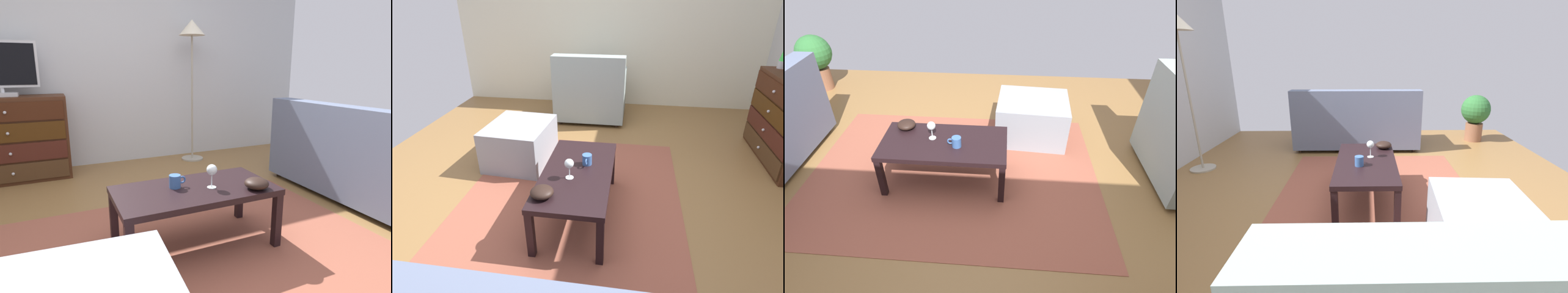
# 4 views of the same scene
# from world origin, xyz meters

# --- Properties ---
(ground_plane) EXTENTS (5.78, 4.91, 0.05)m
(ground_plane) POSITION_xyz_m (0.00, 0.00, -0.03)
(ground_plane) COLOR olive
(wall_plain_left) EXTENTS (0.12, 4.91, 2.50)m
(wall_plain_left) POSITION_xyz_m (-2.65, 0.00, 1.25)
(wall_plain_left) COLOR silver
(wall_plain_left) RESTS_ON ground_plane
(area_rug) EXTENTS (2.60, 1.90, 0.01)m
(area_rug) POSITION_xyz_m (0.20, -0.20, 0.00)
(area_rug) COLOR brown
(area_rug) RESTS_ON ground_plane
(coffee_table) EXTENTS (1.04, 0.53, 0.41)m
(coffee_table) POSITION_xyz_m (0.25, -0.10, 0.36)
(coffee_table) COLOR black
(coffee_table) RESTS_ON ground_plane
(wine_glass) EXTENTS (0.07, 0.07, 0.16)m
(wine_glass) POSITION_xyz_m (0.35, -0.14, 0.53)
(wine_glass) COLOR silver
(wine_glass) RESTS_ON coffee_table
(mug) EXTENTS (0.11, 0.08, 0.08)m
(mug) POSITION_xyz_m (0.14, -0.05, 0.45)
(mug) COLOR #3A60A1
(mug) RESTS_ON coffee_table
(bowl_decorative) EXTENTS (0.16, 0.16, 0.07)m
(bowl_decorative) POSITION_xyz_m (0.61, -0.28, 0.45)
(bowl_decorative) COLOR black
(bowl_decorative) RESTS_ON coffee_table
(armchair) EXTENTS (0.80, 0.93, 0.92)m
(armchair) POSITION_xyz_m (-1.89, -0.30, 0.37)
(armchair) COLOR #332319
(armchair) RESTS_ON ground_plane
(ottoman) EXTENTS (0.74, 0.65, 0.43)m
(ottoman) POSITION_xyz_m (-0.53, -0.86, 0.22)
(ottoman) COLOR #8D94A0
(ottoman) RESTS_ON ground_plane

